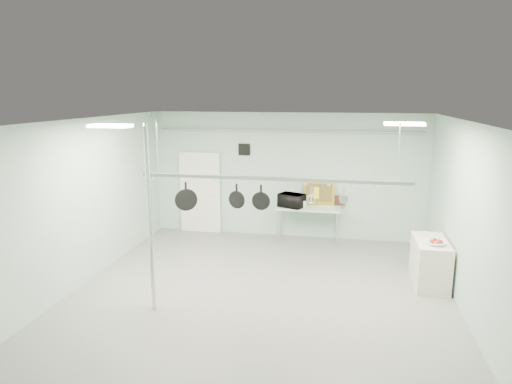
% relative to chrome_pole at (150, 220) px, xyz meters
% --- Properties ---
extents(floor, '(8.00, 8.00, 0.00)m').
position_rel_chrome_pole_xyz_m(floor, '(1.70, 0.60, -1.60)').
color(floor, gray).
rests_on(floor, ground).
extents(ceiling, '(7.00, 8.00, 0.02)m').
position_rel_chrome_pole_xyz_m(ceiling, '(1.70, 0.60, 1.59)').
color(ceiling, silver).
rests_on(ceiling, back_wall).
extents(back_wall, '(7.00, 0.02, 3.20)m').
position_rel_chrome_pole_xyz_m(back_wall, '(1.70, 4.59, 0.00)').
color(back_wall, '#A4C5B6').
rests_on(back_wall, floor).
extents(right_wall, '(0.02, 8.00, 3.20)m').
position_rel_chrome_pole_xyz_m(right_wall, '(5.19, 0.60, 0.00)').
color(right_wall, '#A4C5B6').
rests_on(right_wall, floor).
extents(door, '(1.10, 0.10, 2.20)m').
position_rel_chrome_pole_xyz_m(door, '(-0.60, 4.54, -0.55)').
color(door, silver).
rests_on(door, floor).
extents(wall_vent, '(0.30, 0.04, 0.30)m').
position_rel_chrome_pole_xyz_m(wall_vent, '(0.60, 4.57, 0.65)').
color(wall_vent, black).
rests_on(wall_vent, back_wall).
extents(conduit_pipe, '(6.60, 0.07, 0.07)m').
position_rel_chrome_pole_xyz_m(conduit_pipe, '(1.70, 4.50, 1.15)').
color(conduit_pipe, gray).
rests_on(conduit_pipe, back_wall).
extents(chrome_pole, '(0.08, 0.08, 3.20)m').
position_rel_chrome_pole_xyz_m(chrome_pole, '(0.00, 0.00, 0.00)').
color(chrome_pole, silver).
rests_on(chrome_pole, floor).
extents(prep_table, '(1.60, 0.70, 0.91)m').
position_rel_chrome_pole_xyz_m(prep_table, '(2.30, 4.20, -0.77)').
color(prep_table, '#ADCCB9').
rests_on(prep_table, floor).
extents(side_cabinet, '(0.60, 1.20, 0.90)m').
position_rel_chrome_pole_xyz_m(side_cabinet, '(4.85, 2.00, -1.15)').
color(side_cabinet, beige).
rests_on(side_cabinet, floor).
extents(pot_rack, '(4.80, 0.06, 1.00)m').
position_rel_chrome_pole_xyz_m(pot_rack, '(1.90, 0.90, 0.63)').
color(pot_rack, '#B7B7BC').
rests_on(pot_rack, ceiling).
extents(light_panel_left, '(0.65, 0.30, 0.05)m').
position_rel_chrome_pole_xyz_m(light_panel_left, '(-0.50, -0.20, 1.56)').
color(light_panel_left, white).
rests_on(light_panel_left, ceiling).
extents(light_panel_right, '(0.65, 0.30, 0.05)m').
position_rel_chrome_pole_xyz_m(light_panel_right, '(4.10, 1.20, 1.56)').
color(light_panel_right, white).
rests_on(light_panel_right, ceiling).
extents(microwave, '(0.72, 0.61, 0.33)m').
position_rel_chrome_pole_xyz_m(microwave, '(1.90, 4.09, -0.53)').
color(microwave, black).
rests_on(microwave, prep_table).
extents(coffee_canister, '(0.19, 0.19, 0.18)m').
position_rel_chrome_pole_xyz_m(coffee_canister, '(2.19, 4.10, -0.60)').
color(coffee_canister, white).
rests_on(coffee_canister, prep_table).
extents(painting_large, '(0.78, 0.15, 0.58)m').
position_rel_chrome_pole_xyz_m(painting_large, '(2.54, 4.50, -0.41)').
color(painting_large, gold).
rests_on(painting_large, prep_table).
extents(painting_small, '(0.30, 0.09, 0.25)m').
position_rel_chrome_pole_xyz_m(painting_small, '(3.05, 4.50, -0.57)').
color(painting_small, '#331712').
rests_on(painting_small, prep_table).
extents(fruit_bowl, '(0.38, 0.38, 0.08)m').
position_rel_chrome_pole_xyz_m(fruit_bowl, '(4.87, 1.72, -0.66)').
color(fruit_bowl, white).
rests_on(fruit_bowl, side_cabinet).
extents(skillet_left, '(0.39, 0.24, 0.55)m').
position_rel_chrome_pole_xyz_m(skillet_left, '(0.32, 0.90, 0.21)').
color(skillet_left, black).
rests_on(skillet_left, pot_rack).
extents(skillet_mid, '(0.33, 0.14, 0.43)m').
position_rel_chrome_pole_xyz_m(skillet_mid, '(1.27, 0.90, 0.27)').
color(skillet_mid, black).
rests_on(skillet_mid, pot_rack).
extents(skillet_right, '(0.33, 0.08, 0.44)m').
position_rel_chrome_pole_xyz_m(skillet_right, '(1.71, 0.90, 0.27)').
color(skillet_right, black).
rests_on(skillet_right, pot_rack).
extents(whisk, '(0.18, 0.18, 0.29)m').
position_rel_chrome_pole_xyz_m(whisk, '(2.60, 0.90, 0.34)').
color(whisk, silver).
rests_on(whisk, pot_rack).
extents(grater, '(0.09, 0.03, 0.22)m').
position_rel_chrome_pole_xyz_m(grater, '(2.68, 0.90, 0.38)').
color(grater, gold).
rests_on(grater, pot_rack).
extents(saucepan, '(0.16, 0.11, 0.28)m').
position_rel_chrome_pole_xyz_m(saucepan, '(3.15, 0.90, 0.35)').
color(saucepan, silver).
rests_on(saucepan, pot_rack).
extents(fruit_cluster, '(0.24, 0.24, 0.09)m').
position_rel_chrome_pole_xyz_m(fruit_cluster, '(4.87, 1.72, -0.62)').
color(fruit_cluster, '#B6101E').
rests_on(fruit_cluster, fruit_bowl).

